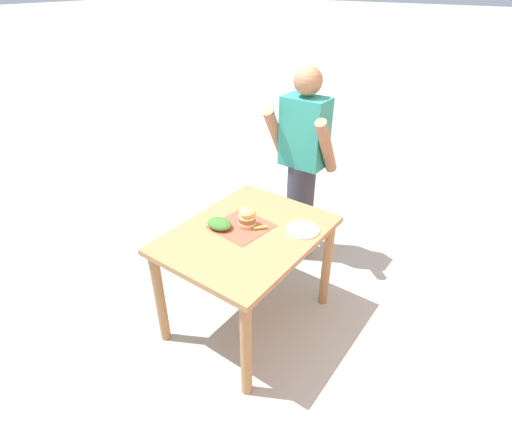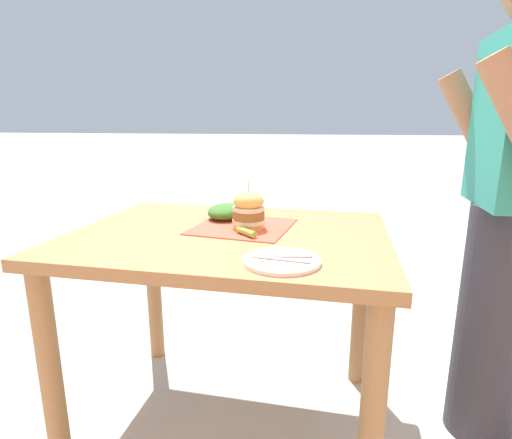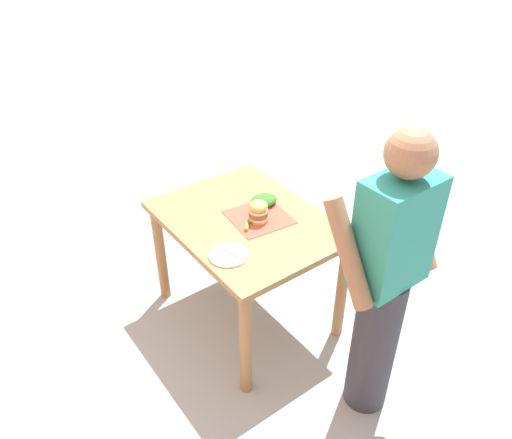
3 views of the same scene
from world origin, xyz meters
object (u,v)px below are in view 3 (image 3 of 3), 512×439
(patio_table, at_px, (246,236))
(diner_across_table, at_px, (385,281))
(pickle_spear, at_px, (247,225))
(side_plate_with_forks, at_px, (228,255))
(sandwich, at_px, (258,211))
(side_salad, at_px, (264,200))

(patio_table, bearing_deg, diner_across_table, 98.85)
(pickle_spear, relative_size, side_plate_with_forks, 0.43)
(diner_across_table, bearing_deg, side_plate_with_forks, -58.61)
(side_plate_with_forks, bearing_deg, pickle_spear, -146.44)
(sandwich, height_order, side_plate_with_forks, sandwich)
(patio_table, height_order, side_salad, side_salad)
(diner_across_table, bearing_deg, sandwich, -83.41)
(patio_table, xyz_separation_m, diner_across_table, (-0.15, 0.96, 0.22))
(side_plate_with_forks, relative_size, diner_across_table, 0.13)
(pickle_spear, bearing_deg, side_salad, -148.48)
(diner_across_table, bearing_deg, side_salad, -91.89)
(side_plate_with_forks, distance_m, side_salad, 0.56)
(side_salad, bearing_deg, diner_across_table, 88.11)
(pickle_spear, bearing_deg, diner_across_table, 102.81)
(patio_table, relative_size, diner_across_table, 0.67)
(side_plate_with_forks, relative_size, side_salad, 1.22)
(sandwich, distance_m, side_plate_with_forks, 0.38)
(sandwich, bearing_deg, patio_table, -53.90)
(sandwich, distance_m, pickle_spear, 0.11)
(side_plate_with_forks, bearing_deg, sandwich, -152.70)
(side_salad, xyz_separation_m, diner_across_table, (0.03, 1.02, 0.06))
(patio_table, bearing_deg, pickle_spear, 56.48)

